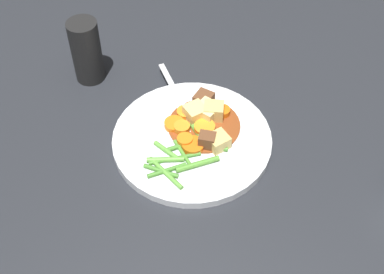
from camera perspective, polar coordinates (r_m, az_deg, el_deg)
name	(u,v)px	position (r m, az deg, el deg)	size (l,w,h in m)	color
ground_plane	(192,143)	(0.86, 0.00, -0.62)	(3.00, 3.00, 0.00)	#26282D
dinner_plate	(192,140)	(0.85, 0.00, -0.31)	(0.26, 0.26, 0.01)	white
stew_sauce	(204,125)	(0.86, 1.30, 1.29)	(0.12, 0.12, 0.00)	brown
carrot_slice_0	(193,146)	(0.83, 0.10, -0.94)	(0.04, 0.04, 0.01)	orange
carrot_slice_1	(223,112)	(0.88, 3.35, 2.74)	(0.02, 0.02, 0.01)	orange
carrot_slice_2	(181,129)	(0.85, -1.26, 0.85)	(0.03, 0.03, 0.01)	orange
carrot_slice_3	(185,113)	(0.88, -0.73, 2.63)	(0.03, 0.03, 0.01)	orange
carrot_slice_4	(183,140)	(0.83, -0.95, -0.28)	(0.03, 0.03, 0.01)	orange
carrot_slice_5	(205,129)	(0.85, 1.38, 0.92)	(0.03, 0.03, 0.01)	orange
carrot_slice_6	(174,124)	(0.86, -1.95, 1.38)	(0.03, 0.03, 0.01)	orange
carrot_slice_7	(199,111)	(0.88, 0.79, 2.88)	(0.04, 0.04, 0.01)	orange
potato_chunk_0	(216,113)	(0.86, 2.62, 2.65)	(0.03, 0.03, 0.03)	#DBBC6B
potato_chunk_1	(218,141)	(0.83, 2.85, -0.47)	(0.03, 0.03, 0.02)	#DBBC6B
potato_chunk_2	(207,112)	(0.87, 1.68, 2.76)	(0.04, 0.04, 0.03)	#EAD68C
potato_chunk_3	(195,113)	(0.86, 0.35, 2.61)	(0.03, 0.03, 0.03)	#E5CC7A
meat_chunk_0	(205,142)	(0.82, 1.45, -0.59)	(0.03, 0.02, 0.03)	brown
meat_chunk_1	(204,100)	(0.89, 1.28, 4.06)	(0.03, 0.03, 0.02)	brown
green_bean_0	(167,151)	(0.82, -2.75, -1.52)	(0.01, 0.01, 0.05)	#66AD42
green_bean_1	(175,158)	(0.81, -1.88, -2.34)	(0.01, 0.01, 0.08)	#4C8E33
green_bean_2	(161,171)	(0.80, -3.38, -3.69)	(0.01, 0.01, 0.06)	#4C8E33
green_bean_3	(166,173)	(0.80, -2.88, -3.91)	(0.01, 0.01, 0.08)	#66AD42
green_bean_4	(203,142)	(0.83, 1.19, -0.60)	(0.01, 0.01, 0.05)	#4C8E33
green_bean_5	(183,153)	(0.82, -1.00, -1.79)	(0.01, 0.01, 0.06)	#599E38
green_bean_6	(198,164)	(0.80, 0.60, -2.97)	(0.01, 0.01, 0.07)	#599E38
green_bean_7	(167,170)	(0.80, -2.75, -3.63)	(0.01, 0.01, 0.06)	#4C8E33
green_bean_8	(206,142)	(0.84, 1.54, -0.53)	(0.01, 0.01, 0.08)	#599E38
green_bean_9	(208,147)	(0.83, 1.72, -1.14)	(0.01, 0.01, 0.06)	#4C8E33
green_bean_10	(166,160)	(0.81, -2.82, -2.51)	(0.01, 0.01, 0.06)	#66AD42
green_bean_11	(182,147)	(0.83, -1.05, -1.07)	(0.01, 0.01, 0.06)	#4C8E33
green_bean_12	(200,135)	(0.84, 0.83, 0.18)	(0.01, 0.01, 0.06)	#599E38
fork	(179,98)	(0.91, -1.45, 4.23)	(0.10, 0.16, 0.00)	silver
pepper_mill	(86,51)	(0.95, -11.39, 9.12)	(0.05, 0.05, 0.12)	black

